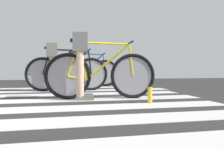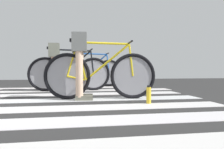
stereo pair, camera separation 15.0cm
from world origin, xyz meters
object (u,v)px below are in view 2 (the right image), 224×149
cyclist_2_of_3 (55,60)px  bicycle_1_of_3 (100,74)px  water_bottle (149,95)px  bicycle_3_of_3 (90,72)px  bicycle_2_of_3 (70,73)px  cyclist_1_of_3 (80,57)px  cyclist_3_of_3 (78,63)px

cyclist_2_of_3 → bicycle_1_of_3: bearing=-62.9°
cyclist_2_of_3 → water_bottle: bearing=-57.5°
bicycle_3_of_3 → water_bottle: (0.50, -3.29, -0.27)m
cyclist_2_of_3 → bicycle_3_of_3: bearing=54.2°
bicycle_2_of_3 → cyclist_2_of_3: (-0.31, -0.00, 0.26)m
cyclist_1_of_3 → cyclist_3_of_3: (0.08, 2.66, -0.03)m
cyclist_1_of_3 → water_bottle: cyclist_1_of_3 is taller
cyclist_1_of_3 → cyclist_3_of_3: size_ratio=1.04×
cyclist_2_of_3 → cyclist_3_of_3: 1.33m
bicycle_1_of_3 → cyclist_2_of_3: bearing=122.7°
bicycle_1_of_3 → water_bottle: size_ratio=6.99×
bicycle_2_of_3 → bicycle_3_of_3: 1.32m
bicycle_3_of_3 → cyclist_3_of_3: size_ratio=1.79×
bicycle_2_of_3 → cyclist_3_of_3: bearing=78.4°
cyclist_3_of_3 → bicycle_2_of_3: bearing=-101.3°
cyclist_1_of_3 → bicycle_3_of_3: (0.39, 2.66, -0.27)m
cyclist_3_of_3 → water_bottle: cyclist_3_of_3 is taller
bicycle_2_of_3 → cyclist_2_of_3: bearing=-180.0°
bicycle_2_of_3 → cyclist_2_of_3: 0.41m
bicycle_1_of_3 → bicycle_3_of_3: size_ratio=1.00×
bicycle_1_of_3 → cyclist_3_of_3: bearing=99.9°
bicycle_3_of_3 → water_bottle: bicycle_3_of_3 is taller
cyclist_2_of_3 → bicycle_3_of_3: cyclist_2_of_3 is taller
cyclist_1_of_3 → cyclist_2_of_3: 1.52m
cyclist_1_of_3 → water_bottle: 1.22m
bicycle_1_of_3 → water_bottle: bearing=-41.1°
cyclist_1_of_3 → cyclist_2_of_3: bearing=112.8°
cyclist_1_of_3 → cyclist_2_of_3: size_ratio=1.01×
cyclist_2_of_3 → cyclist_3_of_3: (0.54, 1.21, -0.02)m
bicycle_3_of_3 → cyclist_1_of_3: bearing=-98.6°
water_bottle → cyclist_1_of_3: bearing=144.7°
bicycle_1_of_3 → bicycle_3_of_3: 2.69m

